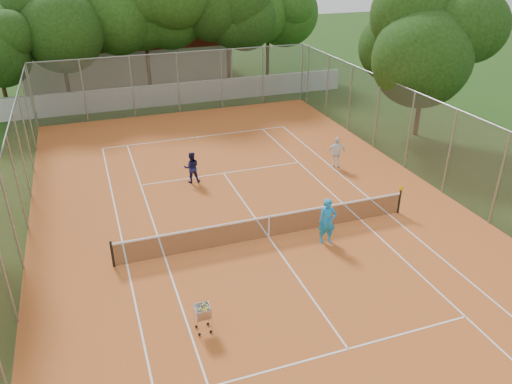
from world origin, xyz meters
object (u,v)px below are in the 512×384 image
object	(u,v)px
player_far_left	(192,167)
player_far_right	(337,153)
tennis_net	(269,226)
player_near	(327,221)
ball_hopper	(203,318)
clubhouse	(126,49)

from	to	relation	value
player_far_left	player_far_right	size ratio (longest dim) A/B	0.95
tennis_net	player_far_right	world-z (taller)	player_far_right
player_near	player_far_right	distance (m)	7.28
tennis_net	ball_hopper	world-z (taller)	tennis_net
clubhouse	player_far_right	world-z (taller)	clubhouse
tennis_net	ball_hopper	distance (m)	5.66
player_near	player_far_right	xyz separation A→B (m)	(3.70, 6.27, -0.11)
tennis_net	player_far_left	distance (m)	6.19
tennis_net	player_far_right	xyz separation A→B (m)	(5.67, 5.21, 0.32)
clubhouse	player_near	xyz separation A→B (m)	(3.97, -30.05, -1.26)
clubhouse	player_far_left	world-z (taller)	clubhouse
player_far_left	ball_hopper	size ratio (longest dim) A/B	1.57
clubhouse	player_far_left	xyz separation A→B (m)	(0.31, -23.05, -1.41)
player_near	player_far_left	distance (m)	7.90
tennis_net	ball_hopper	size ratio (longest dim) A/B	12.16
player_far_right	player_far_left	bearing A→B (deg)	19.19
player_near	player_far_right	world-z (taller)	player_near
tennis_net	ball_hopper	bearing A→B (deg)	-130.97
player_far_left	tennis_net	bearing A→B (deg)	112.32
tennis_net	player_far_right	size ratio (longest dim) A/B	7.35
player_near	ball_hopper	xyz separation A→B (m)	(-5.68, -3.22, -0.43)
clubhouse	player_far_left	bearing A→B (deg)	-89.24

